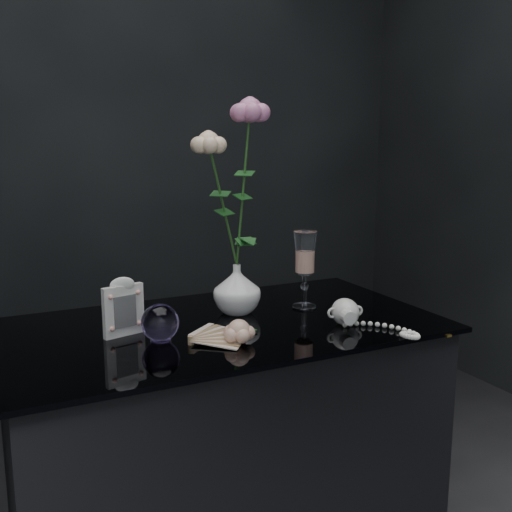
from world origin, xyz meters
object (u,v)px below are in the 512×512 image
vase (237,289)px  loose_rose (239,331)px  pearl_jar (345,311)px  wine_glass (305,270)px  paperweight (160,323)px  picture_frame (123,306)px

vase → loose_rose: bearing=-113.3°
vase → pearl_jar: size_ratio=0.54×
wine_glass → paperweight: 0.44m
picture_frame → loose_rose: (0.21, -0.16, -0.04)m
picture_frame → loose_rose: bearing=-51.3°
wine_glass → pearl_jar: 0.18m
picture_frame → wine_glass: bearing=-12.0°
vase → loose_rose: 0.23m
wine_glass → picture_frame: wine_glass is taller
picture_frame → pearl_jar: (0.50, -0.15, -0.03)m
picture_frame → paperweight: (0.06, -0.07, -0.03)m
wine_glass → picture_frame: bearing=-177.7°
loose_rose → paperweight: bearing=167.9°
paperweight → pearl_jar: size_ratio=0.36×
wine_glass → paperweight: size_ratio=2.43×
paperweight → loose_rose: paperweight is taller
wine_glass → pearl_jar: bearing=-85.2°
loose_rose → pearl_jar: pearl_jar is taller
vase → wine_glass: (0.18, -0.03, 0.04)m
wine_glass → loose_rose: (-0.27, -0.18, -0.08)m
wine_glass → picture_frame: 0.49m
vase → picture_frame: (-0.30, -0.05, 0.00)m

